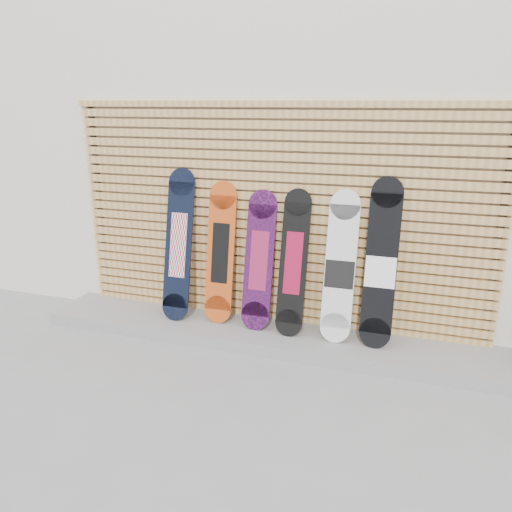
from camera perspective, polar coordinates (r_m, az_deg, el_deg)
The scene contains 10 objects.
ground at distance 4.45m, azimuth 0.47°, elevation -13.63°, with size 80.00×80.00×0.00m, color gray.
building at distance 7.19m, azimuth 13.06°, elevation 13.00°, with size 12.00×5.00×3.60m, color beige.
concrete_step at distance 5.04m, azimuth 1.16°, elevation -8.98°, with size 4.60×0.70×0.12m, color gray.
slat_wall at distance 4.91m, azimuth 2.22°, elevation 4.58°, with size 4.26×0.08×2.29m.
snowboard_0 at distance 5.14m, azimuth -8.85°, elevation 1.23°, with size 0.28×0.37×1.53m.
snowboard_1 at distance 5.02m, azimuth -4.08°, elevation 0.33°, with size 0.29×0.29×1.42m.
snowboard_2 at distance 4.88m, azimuth 0.35°, elevation -0.53°, with size 0.29×0.33×1.36m.
snowboard_3 at distance 4.77m, azimuth 4.30°, elevation -0.82°, with size 0.27×0.36×1.39m.
snowboard_4 at distance 4.69m, azimuth 9.58°, elevation -1.34°, with size 0.28×0.35×1.40m.
snowboard_5 at distance 4.64m, azimuth 14.09°, elevation -0.98°, with size 0.29×0.35×1.54m.
Camera 1 is at (1.13, -3.65, 2.29)m, focal length 35.00 mm.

